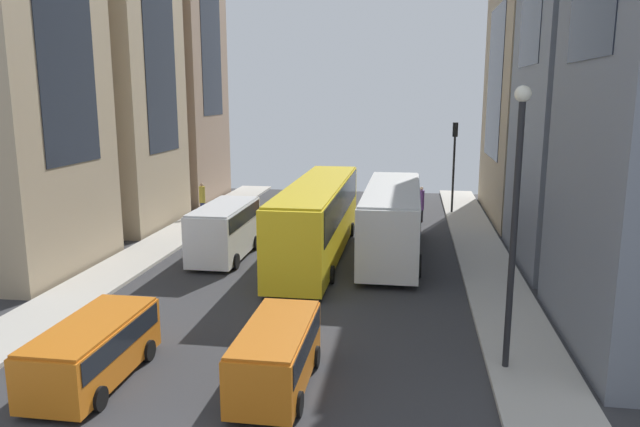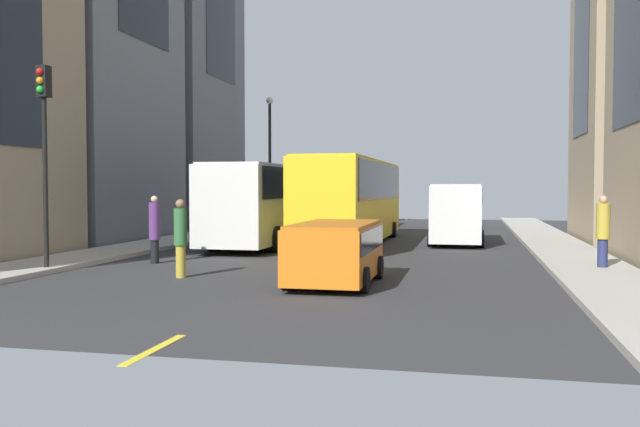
# 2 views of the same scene
# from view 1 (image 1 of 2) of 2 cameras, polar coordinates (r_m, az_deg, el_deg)

# --- Properties ---
(ground_plane) EXTENTS (42.76, 42.76, 0.00)m
(ground_plane) POSITION_cam_1_polar(r_m,az_deg,el_deg) (27.58, -1.21, -4.94)
(ground_plane) COLOR #333335
(sidewalk_west) EXTENTS (2.48, 44.00, 0.15)m
(sidewalk_west) POSITION_cam_1_polar(r_m,az_deg,el_deg) (27.41, 15.88, -5.33)
(sidewalk_west) COLOR #B2ADA3
(sidewalk_west) RESTS_ON ground
(sidewalk_east) EXTENTS (2.48, 44.00, 0.15)m
(sidewalk_east) POSITION_cam_1_polar(r_m,az_deg,el_deg) (30.00, -16.74, -3.94)
(sidewalk_east) COLOR #B2ADA3
(sidewalk_east) RESTS_ON ground
(lane_stripe_0) EXTENTS (0.16, 2.00, 0.01)m
(lane_stripe_0) POSITION_cam_1_polar(r_m,az_deg,el_deg) (47.92, 3.11, 2.06)
(lane_stripe_0) COLOR yellow
(lane_stripe_0) RESTS_ON ground
(lane_stripe_1) EXTENTS (0.16, 2.00, 0.01)m
(lane_stripe_1) POSITION_cam_1_polar(r_m,az_deg,el_deg) (37.66, 1.54, -0.49)
(lane_stripe_1) COLOR yellow
(lane_stripe_1) RESTS_ON ground
(lane_stripe_2) EXTENTS (0.16, 2.00, 0.01)m
(lane_stripe_2) POSITION_cam_1_polar(r_m,az_deg,el_deg) (27.58, -1.21, -4.93)
(lane_stripe_2) COLOR yellow
(lane_stripe_2) RESTS_ON ground
(lane_stripe_3) EXTENTS (0.16, 2.00, 0.01)m
(lane_stripe_3) POSITION_cam_1_polar(r_m,az_deg,el_deg) (17.98, -7.15, -14.23)
(lane_stripe_3) COLOR yellow
(lane_stripe_3) RESTS_ON ground
(building_west_0) EXTENTS (8.11, 11.91, 16.79)m
(building_west_0) POSITION_cam_1_polar(r_m,az_deg,el_deg) (40.24, 22.12, 11.48)
(building_west_0) COLOR tan
(building_west_0) RESTS_ON ground
(building_east_0) EXTENTS (6.44, 7.43, 27.63)m
(building_east_0) POSITION_cam_1_polar(r_m,az_deg,el_deg) (45.67, -14.48, 18.67)
(building_east_0) COLOR #937760
(building_east_0) RESTS_ON ground
(building_east_1) EXTENTS (6.81, 7.48, 19.77)m
(building_east_1) POSITION_cam_1_polar(r_m,az_deg,el_deg) (37.36, -19.90, 14.00)
(building_east_1) COLOR tan
(building_east_1) RESTS_ON ground
(city_bus_white) EXTENTS (2.80, 11.33, 3.35)m
(city_bus_white) POSITION_cam_1_polar(r_m,az_deg,el_deg) (29.11, 6.88, -0.08)
(city_bus_white) COLOR silver
(city_bus_white) RESTS_ON ground
(streetcar_yellow) EXTENTS (2.70, 13.70, 3.59)m
(streetcar_yellow) POSITION_cam_1_polar(r_m,az_deg,el_deg) (28.71, -0.22, 0.08)
(streetcar_yellow) COLOR yellow
(streetcar_yellow) RESTS_ON ground
(delivery_van_white) EXTENTS (2.25, 5.58, 2.58)m
(delivery_van_white) POSITION_cam_1_polar(r_m,az_deg,el_deg) (28.74, -9.09, -1.30)
(delivery_van_white) COLOR white
(delivery_van_white) RESTS_ON ground
(car_orange_0) EXTENTS (2.06, 4.08, 1.57)m
(car_orange_0) POSITION_cam_1_polar(r_m,az_deg,el_deg) (40.71, 0.21, 1.73)
(car_orange_0) COLOR orange
(car_orange_0) RESTS_ON ground
(car_orange_1) EXTENTS (2.01, 4.62, 1.69)m
(car_orange_1) POSITION_cam_1_polar(r_m,az_deg,el_deg) (17.74, -20.84, -11.78)
(car_orange_1) COLOR orange
(car_orange_1) RESTS_ON ground
(car_orange_2) EXTENTS (1.88, 4.36, 1.74)m
(car_orange_2) POSITION_cam_1_polar(r_m,az_deg,el_deg) (16.34, -4.19, -12.97)
(car_orange_2) COLOR orange
(car_orange_2) RESTS_ON ground
(pedestrian_waiting_curb) EXTENTS (0.36, 0.36, 2.19)m
(pedestrian_waiting_curb) POSITION_cam_1_polar(r_m,az_deg,el_deg) (36.99, 9.62, 0.94)
(pedestrian_waiting_curb) COLOR black
(pedestrian_waiting_curb) RESTS_ON ground
(pedestrian_crossing_near) EXTENTS (0.38, 0.38, 2.08)m
(pedestrian_crossing_near) POSITION_cam_1_polar(r_m,az_deg,el_deg) (38.52, -11.17, 1.44)
(pedestrian_crossing_near) COLOR navy
(pedestrian_crossing_near) RESTS_ON ground
(pedestrian_walking_far) EXTENTS (0.35, 0.35, 2.14)m
(pedestrian_walking_far) POSITION_cam_1_polar(r_m,az_deg,el_deg) (39.98, 6.35, 1.80)
(pedestrian_walking_far) COLOR gold
(pedestrian_walking_far) RESTS_ON ground
(traffic_light_near_corner) EXTENTS (0.32, 0.44, 5.80)m
(traffic_light_near_corner) POSITION_cam_1_polar(r_m,az_deg,el_deg) (39.43, 12.69, 5.92)
(traffic_light_near_corner) COLOR black
(traffic_light_near_corner) RESTS_ON ground
(streetlamp_near) EXTENTS (0.44, 0.44, 7.81)m
(streetlamp_near) POSITION_cam_1_polar(r_m,az_deg,el_deg) (16.89, 18.18, 1.00)
(streetlamp_near) COLOR black
(streetlamp_near) RESTS_ON ground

